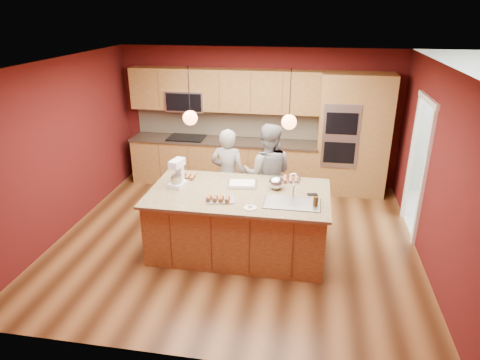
% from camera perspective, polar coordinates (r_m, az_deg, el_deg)
% --- Properties ---
extents(floor, '(5.50, 5.50, 0.00)m').
position_cam_1_polar(floor, '(6.81, -0.56, -7.85)').
color(floor, '#422310').
rests_on(floor, ground).
extents(ceiling, '(5.50, 5.50, 0.00)m').
position_cam_1_polar(ceiling, '(5.93, -0.66, 15.32)').
color(ceiling, white).
rests_on(ceiling, ground).
extents(wall_back, '(5.50, 0.00, 5.50)m').
position_cam_1_polar(wall_back, '(8.61, 2.39, 8.37)').
color(wall_back, '#4D1111').
rests_on(wall_back, ground).
extents(wall_front, '(5.50, 0.00, 5.50)m').
position_cam_1_polar(wall_front, '(4.03, -7.02, -8.78)').
color(wall_front, '#4D1111').
rests_on(wall_front, ground).
extents(wall_left, '(0.00, 5.00, 5.00)m').
position_cam_1_polar(wall_left, '(7.24, -22.61, 3.92)').
color(wall_left, '#4D1111').
rests_on(wall_left, ground).
extents(wall_right, '(0.00, 5.00, 5.00)m').
position_cam_1_polar(wall_right, '(6.38, 24.49, 1.28)').
color(wall_right, '#4D1111').
rests_on(wall_right, ground).
extents(cabinet_run, '(3.74, 0.64, 2.30)m').
position_cam_1_polar(cabinet_run, '(8.58, -2.39, 5.78)').
color(cabinet_run, brown).
rests_on(cabinet_run, floor).
extents(oven_column, '(1.30, 0.62, 2.30)m').
position_cam_1_polar(oven_column, '(8.34, 14.82, 5.76)').
color(oven_column, brown).
rests_on(oven_column, floor).
extents(doorway_trim, '(0.08, 1.11, 2.20)m').
position_cam_1_polar(doorway_trim, '(7.20, 22.53, 1.32)').
color(doorway_trim, white).
rests_on(doorway_trim, wall_right).
extents(pendant_left, '(0.20, 0.20, 0.80)m').
position_cam_1_polar(pendant_left, '(5.91, -6.66, 8.27)').
color(pendant_left, black).
rests_on(pendant_left, ceiling).
extents(pendant_right, '(0.20, 0.20, 0.80)m').
position_cam_1_polar(pendant_right, '(5.68, 6.56, 7.72)').
color(pendant_right, black).
rests_on(pendant_right, ceiling).
extents(island, '(2.57, 1.44, 1.33)m').
position_cam_1_polar(island, '(6.30, -0.02, -5.49)').
color(island, brown).
rests_on(island, floor).
extents(person_left, '(0.62, 0.45, 1.60)m').
position_cam_1_polar(person_left, '(7.10, -1.61, 0.61)').
color(person_left, black).
rests_on(person_left, floor).
extents(person_right, '(0.84, 0.66, 1.71)m').
position_cam_1_polar(person_right, '(6.99, 3.70, 0.71)').
color(person_right, gray).
rests_on(person_right, floor).
extents(stand_mixer, '(0.27, 0.33, 0.41)m').
position_cam_1_polar(stand_mixer, '(6.31, -8.34, 0.68)').
color(stand_mixer, white).
rests_on(stand_mixer, island).
extents(sheet_cake, '(0.46, 0.36, 0.05)m').
position_cam_1_polar(sheet_cake, '(6.31, 0.29, -0.54)').
color(sheet_cake, silver).
rests_on(sheet_cake, island).
extents(cooling_rack, '(0.44, 0.36, 0.02)m').
position_cam_1_polar(cooling_rack, '(5.85, -2.61, -2.62)').
color(cooling_rack, '#BABDC2').
rests_on(cooling_rack, island).
extents(mixing_bowl, '(0.23, 0.23, 0.20)m').
position_cam_1_polar(mixing_bowl, '(6.20, 4.86, -0.38)').
color(mixing_bowl, silver).
rests_on(mixing_bowl, island).
extents(plate, '(0.17, 0.17, 0.01)m').
position_cam_1_polar(plate, '(5.62, 1.37, -3.74)').
color(plate, silver).
rests_on(plate, island).
extents(tumbler, '(0.07, 0.07, 0.13)m').
position_cam_1_polar(tumbler, '(5.74, 10.05, -2.85)').
color(tumbler, '#35210A').
rests_on(tumbler, island).
extents(phone, '(0.16, 0.11, 0.01)m').
position_cam_1_polar(phone, '(6.10, 9.62, -1.91)').
color(phone, black).
rests_on(phone, island).
extents(cupcakes_left, '(0.30, 0.23, 0.07)m').
position_cam_1_polar(cupcakes_left, '(6.64, -7.25, 0.54)').
color(cupcakes_left, '#DD7D46').
rests_on(cupcakes_left, island).
extents(cupcakes_rack, '(0.33, 0.17, 0.08)m').
position_cam_1_polar(cupcakes_rack, '(5.79, -2.93, -2.41)').
color(cupcakes_rack, '#DD7D46').
rests_on(cupcakes_rack, island).
extents(cupcakes_right, '(0.24, 0.24, 0.07)m').
position_cam_1_polar(cupcakes_right, '(6.49, 6.76, 0.08)').
color(cupcakes_right, '#DD7D46').
rests_on(cupcakes_right, island).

